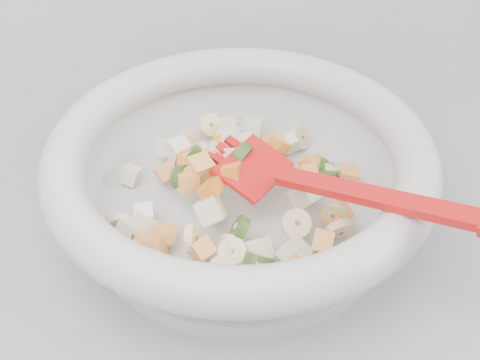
{
  "coord_description": "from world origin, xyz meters",
  "views": [
    {
      "loc": [
        -0.11,
        1.06,
        1.33
      ],
      "look_at": [
        -0.1,
        1.5,
        0.95
      ],
      "focal_mm": 45.0,
      "sensor_mm": 36.0,
      "label": 1
    }
  ],
  "objects": [
    {
      "name": "mixing_bowl",
      "position": [
        -0.1,
        1.5,
        0.96
      ],
      "size": [
        0.38,
        0.37,
        0.13
      ],
      "color": "silver",
      "rests_on": "counter"
    }
  ]
}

